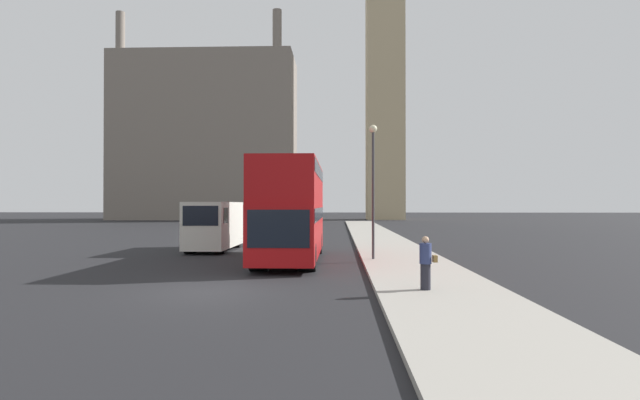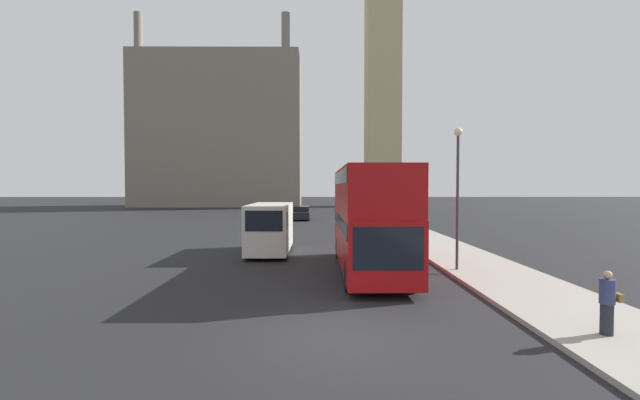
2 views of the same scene
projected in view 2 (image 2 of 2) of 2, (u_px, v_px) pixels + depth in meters
ground_plane at (339, 336)px, 10.67m from camera, size 300.00×300.00×0.00m
sidewalk_strip at (615, 332)px, 10.71m from camera, size 3.87×120.00×0.15m
clock_tower at (383, 26)px, 82.47m from camera, size 6.94×7.11×68.06m
building_block_distant at (219, 132)px, 82.84m from camera, size 31.24×12.62×35.10m
red_double_decker_bus at (369, 215)px, 18.70m from camera, size 2.64×10.11×4.51m
white_van at (270, 227)px, 23.79m from camera, size 2.20×5.87×2.77m
pedestrian at (607, 303)px, 10.30m from camera, size 0.51×0.35×1.55m
street_lamp at (458, 177)px, 18.39m from camera, size 0.36×0.36×6.12m
parked_sedan at (301, 214)px, 48.26m from camera, size 1.88×4.43×1.54m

